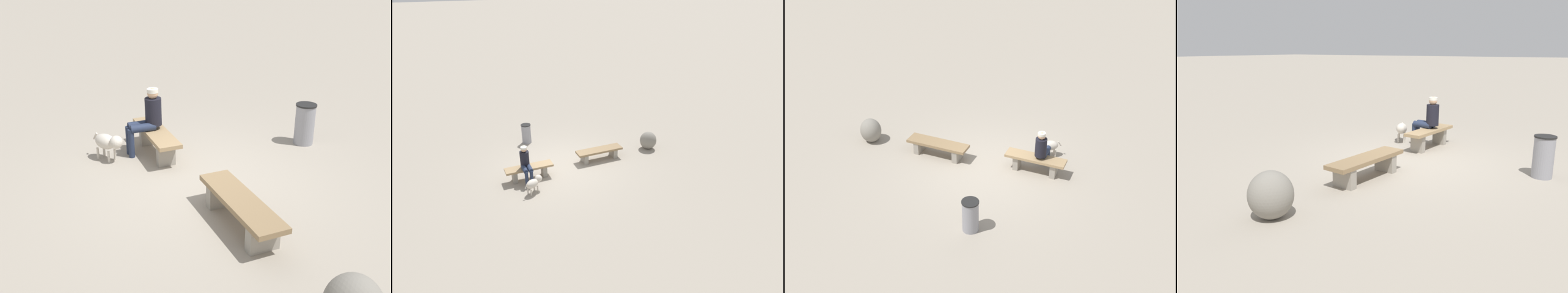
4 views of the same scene
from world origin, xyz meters
The scene contains 7 objects.
ground centered at (0.00, 0.00, -0.03)m, with size 210.00×210.00×0.06m, color #9E9384.
bench_left centered at (-1.53, 0.22, 0.30)m, with size 1.77×0.62×0.42m.
bench_right centered at (1.21, 0.24, 0.33)m, with size 1.63×0.56×0.46m.
seated_person centered at (1.35, 0.35, 0.70)m, with size 0.36×0.67×1.23m.
dog centered at (1.37, 1.10, 0.35)m, with size 0.67×0.45×0.52m.
trash_bin centered at (0.33, -2.48, 0.40)m, with size 0.40×0.40×0.80m.
boulder centered at (-3.69, 0.38, 0.35)m, with size 0.60×0.65×0.70m, color gray.
Camera 3 is at (3.14, -10.59, 7.44)m, focal length 45.49 mm.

